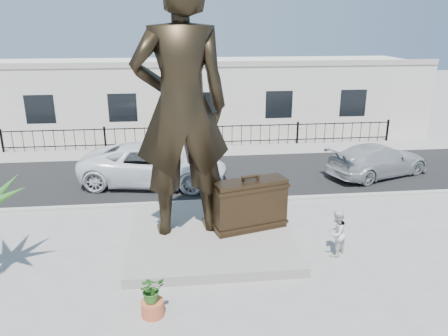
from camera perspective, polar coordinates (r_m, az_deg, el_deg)
The scene contains 15 objects.
ground at distance 13.34m, azimuth 0.96°, elevation -12.18°, with size 100.00×100.00×0.00m, color #9E9991.
street at distance 20.59m, azimuth -1.82°, elevation -0.75°, with size 40.00×7.00×0.01m, color black.
curb at distance 17.31m, azimuth -0.90°, elevation -4.40°, with size 40.00×0.25×0.12m, color #A5A399.
far_sidewalk at distance 24.39m, azimuth -2.56°, elevation 2.37°, with size 40.00×2.50×0.02m, color #9E9991.
plinth at distance 14.53m, azimuth -1.77°, elevation -8.76°, with size 5.20×5.20×0.30m, color gray.
fence at distance 25.00m, azimuth -2.70°, elevation 4.18°, with size 22.00×0.10×1.20m, color black.
building at distance 28.78m, azimuth -3.30°, elevation 9.34°, with size 28.00×7.00×4.40m, color silver.
statue at distance 13.38m, azimuth -5.60°, elevation 7.83°, with size 2.95×1.94×8.09m, color black.
suitcase at distance 14.33m, azimuth 3.40°, elevation -4.81°, with size 2.39×0.76×1.68m, color #322415.
tourist at distance 13.79m, azimuth 14.44°, elevation -8.24°, with size 0.72×0.56×1.48m, color silver.
car_white at distance 19.36m, azimuth -9.11°, elevation 0.51°, with size 2.92×6.33×1.76m, color white.
car_silver at distance 21.40m, azimuth 19.48°, elevation 1.00°, with size 2.05×5.04×1.46m, color #A6A9AB.
worker at distance 23.93m, azimuth -8.87°, elevation 4.14°, with size 1.18×0.68×1.83m, color orange.
planter at distance 11.30m, azimuth -9.29°, elevation -17.62°, with size 0.56×0.56×0.40m, color #C05832.
shrub at distance 10.99m, azimuth -9.45°, elevation -15.35°, with size 0.61×0.53×0.68m, color #306621.
Camera 1 is at (-1.46, -11.37, 6.84)m, focal length 35.00 mm.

